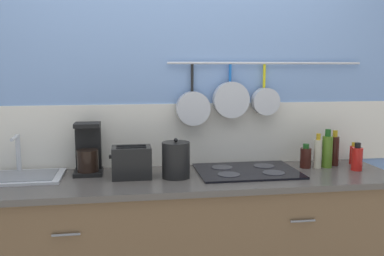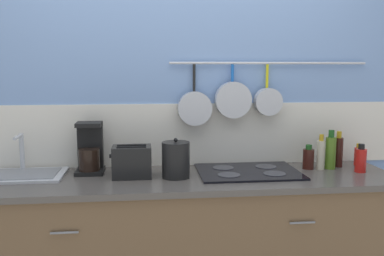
{
  "view_description": "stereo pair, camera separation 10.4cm",
  "coord_description": "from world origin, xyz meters",
  "px_view_note": "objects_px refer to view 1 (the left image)",
  "views": [
    {
      "loc": [
        -0.32,
        -2.4,
        1.56
      ],
      "look_at": [
        0.06,
        0.0,
        1.21
      ],
      "focal_mm": 40.0,
      "sensor_mm": 36.0,
      "label": 1
    },
    {
      "loc": [
        -0.21,
        -2.42,
        1.56
      ],
      "look_at": [
        0.06,
        0.0,
        1.21
      ],
      "focal_mm": 40.0,
      "sensor_mm": 36.0,
      "label": 2
    }
  ],
  "objects_px": {
    "bottle_sesame_oil": "(306,157)",
    "bottle_vinegar": "(353,154)",
    "toaster": "(132,162)",
    "bottle_dish_soap": "(357,158)",
    "kettle": "(176,160)",
    "bottle_cooking_wine": "(327,151)",
    "coffee_maker": "(88,153)",
    "bottle_olive_oil": "(318,153)",
    "bottle_hot_sauce": "(334,150)"
  },
  "relations": [
    {
      "from": "bottle_olive_oil",
      "to": "bottle_cooking_wine",
      "type": "xyz_separation_m",
      "value": [
        0.07,
        0.01,
        0.01
      ]
    },
    {
      "from": "toaster",
      "to": "bottle_cooking_wine",
      "type": "distance_m",
      "value": 1.24
    },
    {
      "from": "toaster",
      "to": "bottle_hot_sauce",
      "type": "bearing_deg",
      "value": 5.16
    },
    {
      "from": "kettle",
      "to": "bottle_sesame_oil",
      "type": "height_order",
      "value": "kettle"
    },
    {
      "from": "coffee_maker",
      "to": "bottle_hot_sauce",
      "type": "bearing_deg",
      "value": -0.95
    },
    {
      "from": "kettle",
      "to": "bottle_hot_sauce",
      "type": "distance_m",
      "value": 1.07
    },
    {
      "from": "toaster",
      "to": "bottle_olive_oil",
      "type": "height_order",
      "value": "bottle_olive_oil"
    },
    {
      "from": "coffee_maker",
      "to": "kettle",
      "type": "bearing_deg",
      "value": -18.9
    },
    {
      "from": "kettle",
      "to": "bottle_olive_oil",
      "type": "distance_m",
      "value": 0.92
    },
    {
      "from": "toaster",
      "to": "bottle_cooking_wine",
      "type": "bearing_deg",
      "value": 3.36
    },
    {
      "from": "bottle_vinegar",
      "to": "bottle_cooking_wine",
      "type": "bearing_deg",
      "value": -164.09
    },
    {
      "from": "toaster",
      "to": "kettle",
      "type": "distance_m",
      "value": 0.26
    },
    {
      "from": "kettle",
      "to": "toaster",
      "type": "bearing_deg",
      "value": 173.26
    },
    {
      "from": "bottle_olive_oil",
      "to": "bottle_hot_sauce",
      "type": "xyz_separation_m",
      "value": [
        0.14,
        0.06,
        0.0
      ]
    },
    {
      "from": "toaster",
      "to": "bottle_cooking_wine",
      "type": "height_order",
      "value": "bottle_cooking_wine"
    },
    {
      "from": "coffee_maker",
      "to": "toaster",
      "type": "bearing_deg",
      "value": -29.46
    },
    {
      "from": "bottle_hot_sauce",
      "to": "bottle_vinegar",
      "type": "xyz_separation_m",
      "value": [
        0.14,
        0.02,
        -0.04
      ]
    },
    {
      "from": "coffee_maker",
      "to": "bottle_cooking_wine",
      "type": "relative_size",
      "value": 1.25
    },
    {
      "from": "kettle",
      "to": "bottle_hot_sauce",
      "type": "relative_size",
      "value": 1.01
    },
    {
      "from": "bottle_dish_soap",
      "to": "bottle_vinegar",
      "type": "xyz_separation_m",
      "value": [
        0.07,
        0.17,
        -0.01
      ]
    },
    {
      "from": "toaster",
      "to": "bottle_hot_sauce",
      "type": "relative_size",
      "value": 1.05
    },
    {
      "from": "coffee_maker",
      "to": "bottle_hot_sauce",
      "type": "height_order",
      "value": "coffee_maker"
    },
    {
      "from": "bottle_sesame_oil",
      "to": "bottle_vinegar",
      "type": "bearing_deg",
      "value": 8.35
    },
    {
      "from": "bottle_olive_oil",
      "to": "bottle_cooking_wine",
      "type": "height_order",
      "value": "bottle_cooking_wine"
    },
    {
      "from": "bottle_cooking_wine",
      "to": "bottle_vinegar",
      "type": "relative_size",
      "value": 1.7
    },
    {
      "from": "bottle_hot_sauce",
      "to": "bottle_dish_soap",
      "type": "height_order",
      "value": "bottle_hot_sauce"
    },
    {
      "from": "bottle_hot_sauce",
      "to": "toaster",
      "type": "bearing_deg",
      "value": -174.84
    },
    {
      "from": "bottle_vinegar",
      "to": "coffee_maker",
      "type": "bearing_deg",
      "value": 179.66
    },
    {
      "from": "toaster",
      "to": "bottle_vinegar",
      "type": "height_order",
      "value": "toaster"
    },
    {
      "from": "coffee_maker",
      "to": "bottle_cooking_wine",
      "type": "xyz_separation_m",
      "value": [
        1.49,
        -0.07,
        -0.02
      ]
    },
    {
      "from": "coffee_maker",
      "to": "toaster",
      "type": "relative_size",
      "value": 1.28
    },
    {
      "from": "bottle_sesame_oil",
      "to": "bottle_dish_soap",
      "type": "height_order",
      "value": "bottle_dish_soap"
    },
    {
      "from": "toaster",
      "to": "bottle_dish_soap",
      "type": "xyz_separation_m",
      "value": [
        1.38,
        -0.03,
        -0.02
      ]
    },
    {
      "from": "coffee_maker",
      "to": "kettle",
      "type": "distance_m",
      "value": 0.54
    },
    {
      "from": "coffee_maker",
      "to": "bottle_vinegar",
      "type": "distance_m",
      "value": 1.71
    },
    {
      "from": "bottle_sesame_oil",
      "to": "bottle_hot_sauce",
      "type": "xyz_separation_m",
      "value": [
        0.21,
        0.04,
        0.03
      ]
    },
    {
      "from": "bottle_sesame_oil",
      "to": "bottle_vinegar",
      "type": "xyz_separation_m",
      "value": [
        0.36,
        0.05,
        -0.0
      ]
    },
    {
      "from": "bottle_cooking_wine",
      "to": "bottle_olive_oil",
      "type": "bearing_deg",
      "value": -170.55
    },
    {
      "from": "coffee_maker",
      "to": "bottle_olive_oil",
      "type": "xyz_separation_m",
      "value": [
        1.42,
        -0.08,
        -0.03
      ]
    },
    {
      "from": "coffee_maker",
      "to": "bottle_vinegar",
      "type": "xyz_separation_m",
      "value": [
        1.71,
        -0.01,
        -0.06
      ]
    },
    {
      "from": "kettle",
      "to": "bottle_sesame_oil",
      "type": "distance_m",
      "value": 0.85
    },
    {
      "from": "bottle_vinegar",
      "to": "bottle_sesame_oil",
      "type": "bearing_deg",
      "value": -171.65
    },
    {
      "from": "bottle_dish_soap",
      "to": "coffee_maker",
      "type": "bearing_deg",
      "value": 173.89
    },
    {
      "from": "coffee_maker",
      "to": "bottle_cooking_wine",
      "type": "height_order",
      "value": "coffee_maker"
    },
    {
      "from": "kettle",
      "to": "bottle_vinegar",
      "type": "height_order",
      "value": "kettle"
    },
    {
      "from": "bottle_dish_soap",
      "to": "bottle_cooking_wine",
      "type": "bearing_deg",
      "value": 144.67
    },
    {
      "from": "kettle",
      "to": "bottle_dish_soap",
      "type": "height_order",
      "value": "kettle"
    },
    {
      "from": "toaster",
      "to": "bottle_dish_soap",
      "type": "bearing_deg",
      "value": -1.3
    },
    {
      "from": "kettle",
      "to": "bottle_sesame_oil",
      "type": "bearing_deg",
      "value": 7.56
    },
    {
      "from": "bottle_cooking_wine",
      "to": "bottle_dish_soap",
      "type": "height_order",
      "value": "bottle_cooking_wine"
    }
  ]
}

